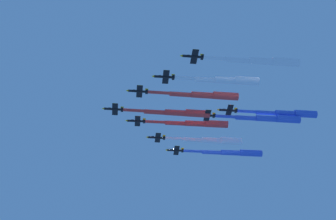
{
  "coord_description": "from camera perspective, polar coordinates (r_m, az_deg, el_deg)",
  "views": [
    {
      "loc": [
        15.69,
        176.17,
        22.37
      ],
      "look_at": [
        0.0,
        0.0,
        161.1
      ],
      "focal_mm": 50.84,
      "sensor_mm": 36.0,
      "label": 1
    }
  ],
  "objects": [
    {
      "name": "jet_port_mid",
      "position": [
        208.43,
        6.95,
        3.6
      ],
      "size": [
        46.84,
        8.42,
        3.68
      ],
      "color": "black"
    },
    {
      "name": "jet_starboard_mid",
      "position": [
        247.36,
        5.3,
        -3.63
      ],
      "size": [
        49.8,
        8.41,
        3.65
      ],
      "color": "black"
    },
    {
      "name": "jet_trail_port",
      "position": [
        231.69,
        11.81,
        -1.0
      ],
      "size": [
        50.96,
        8.41,
        3.67
      ],
      "color": "black"
    },
    {
      "name": "jet_port_inner",
      "position": [
        217.23,
        4.27,
        1.8
      ],
      "size": [
        51.39,
        8.42,
        3.65
      ],
      "color": "black"
    },
    {
      "name": "jet_starboard_inner",
      "position": [
        236.3,
        3.37,
        -1.62
      ],
      "size": [
        51.13,
        8.44,
        3.67
      ],
      "color": "black"
    },
    {
      "name": "jet_port_outer",
      "position": [
        203.95,
        11.21,
        5.79
      ],
      "size": [
        50.52,
        8.42,
        3.66
      ],
      "color": "black"
    },
    {
      "name": "jet_lead",
      "position": [
        224.35,
        1.0,
        -0.32
      ],
      "size": [
        50.93,
        8.42,
        3.7
      ],
      "color": "black"
    },
    {
      "name": "jet_trail_starboard",
      "position": [
        236.72,
        13.92,
        -0.38
      ],
      "size": [
        48.92,
        8.41,
        3.69
      ],
      "color": "black"
    },
    {
      "name": "jet_starboard_outer",
      "position": [
        259.7,
        7.65,
        -5.09
      ],
      "size": [
        52.6,
        8.42,
        3.69
      ],
      "color": "black"
    }
  ]
}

